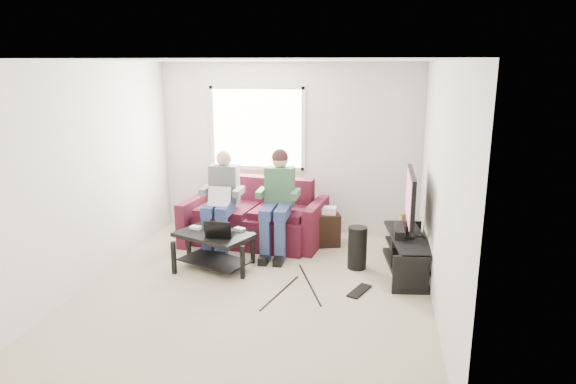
{
  "coord_description": "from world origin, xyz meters",
  "views": [
    {
      "loc": [
        1.33,
        -5.45,
        2.57
      ],
      "look_at": [
        0.27,
        0.6,
        1.03
      ],
      "focal_mm": 32.0,
      "sensor_mm": 36.0,
      "label": 1
    }
  ],
  "objects_px": {
    "sofa": "(256,220)",
    "tv_stand": "(408,256)",
    "subwoofer": "(357,248)",
    "coffee_table": "(214,242)",
    "tv": "(410,199)",
    "end_table": "(328,228)"
  },
  "relations": [
    {
      "from": "coffee_table",
      "to": "subwoofer",
      "type": "xyz_separation_m",
      "value": [
        1.81,
        0.32,
        -0.07
      ]
    },
    {
      "from": "sofa",
      "to": "end_table",
      "type": "xyz_separation_m",
      "value": [
        1.06,
        0.05,
        -0.08
      ]
    },
    {
      "from": "sofa",
      "to": "end_table",
      "type": "relative_size",
      "value": 3.64
    },
    {
      "from": "tv",
      "to": "subwoofer",
      "type": "relative_size",
      "value": 1.99
    },
    {
      "from": "coffee_table",
      "to": "tv_stand",
      "type": "distance_m",
      "value": 2.47
    },
    {
      "from": "subwoofer",
      "to": "tv",
      "type": "bearing_deg",
      "value": 9.17
    },
    {
      "from": "coffee_table",
      "to": "subwoofer",
      "type": "height_order",
      "value": "subwoofer"
    },
    {
      "from": "sofa",
      "to": "coffee_table",
      "type": "bearing_deg",
      "value": -104.85
    },
    {
      "from": "sofa",
      "to": "tv",
      "type": "bearing_deg",
      "value": -17.07
    },
    {
      "from": "end_table",
      "to": "subwoofer",
      "type": "bearing_deg",
      "value": -60.52
    },
    {
      "from": "tv",
      "to": "end_table",
      "type": "xyz_separation_m",
      "value": [
        -1.09,
        0.71,
        -0.66
      ]
    },
    {
      "from": "tv_stand",
      "to": "subwoofer",
      "type": "height_order",
      "value": "subwoofer"
    },
    {
      "from": "coffee_table",
      "to": "subwoofer",
      "type": "bearing_deg",
      "value": 10.15
    },
    {
      "from": "sofa",
      "to": "tv_stand",
      "type": "bearing_deg",
      "value": -19.45
    },
    {
      "from": "tv",
      "to": "sofa",
      "type": "bearing_deg",
      "value": 162.93
    },
    {
      "from": "coffee_table",
      "to": "sofa",
      "type": "bearing_deg",
      "value": 75.15
    },
    {
      "from": "end_table",
      "to": "sofa",
      "type": "bearing_deg",
      "value": -177.42
    },
    {
      "from": "sofa",
      "to": "coffee_table",
      "type": "xyz_separation_m",
      "value": [
        -0.29,
        -1.09,
        0.01
      ]
    },
    {
      "from": "sofa",
      "to": "tv_stand",
      "type": "relative_size",
      "value": 1.45
    },
    {
      "from": "sofa",
      "to": "subwoofer",
      "type": "relative_size",
      "value": 3.77
    },
    {
      "from": "end_table",
      "to": "tv",
      "type": "bearing_deg",
      "value": -33.01
    },
    {
      "from": "coffee_table",
      "to": "end_table",
      "type": "bearing_deg",
      "value": 40.05
    }
  ]
}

